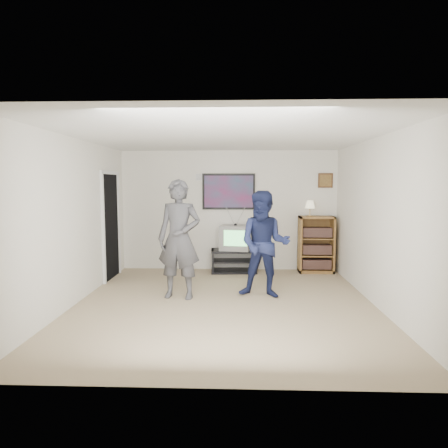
# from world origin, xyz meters

# --- Properties ---
(room_shell) EXTENTS (4.51, 5.00, 2.51)m
(room_shell) POSITION_xyz_m (0.00, 0.35, 1.25)
(room_shell) COLOR #907F5B
(room_shell) RESTS_ON ground
(media_stand) EXTENTS (0.96, 0.57, 0.46)m
(media_stand) POSITION_xyz_m (0.11, 2.23, 0.23)
(media_stand) COLOR black
(media_stand) RESTS_ON room_shell
(crt_television) EXTENTS (0.67, 0.59, 0.50)m
(crt_television) POSITION_xyz_m (0.15, 2.23, 0.72)
(crt_television) COLOR gray
(crt_television) RESTS_ON media_stand
(bookshelf) EXTENTS (0.70, 0.40, 1.15)m
(bookshelf) POSITION_xyz_m (1.80, 2.28, 0.58)
(bookshelf) COLOR brown
(bookshelf) RESTS_ON room_shell
(table_lamp) EXTENTS (0.20, 0.20, 0.32)m
(table_lamp) POSITION_xyz_m (1.66, 2.26, 1.31)
(table_lamp) COLOR beige
(table_lamp) RESTS_ON bookshelf
(person_tall) EXTENTS (0.75, 0.55, 1.89)m
(person_tall) POSITION_xyz_m (-0.73, 0.34, 0.94)
(person_tall) COLOR #403F43
(person_tall) RESTS_ON room_shell
(person_short) EXTENTS (0.94, 0.80, 1.71)m
(person_short) POSITION_xyz_m (0.62, 0.43, 0.85)
(person_short) COLOR #192046
(person_short) RESTS_ON room_shell
(controller_left) EXTENTS (0.05, 0.11, 0.03)m
(controller_left) POSITION_xyz_m (-0.68, 0.53, 1.20)
(controller_left) COLOR white
(controller_left) RESTS_ON person_tall
(controller_right) EXTENTS (0.04, 0.13, 0.04)m
(controller_right) POSITION_xyz_m (0.62, 0.67, 1.03)
(controller_right) COLOR white
(controller_right) RESTS_ON person_short
(poster) EXTENTS (1.10, 0.03, 0.75)m
(poster) POSITION_xyz_m (0.00, 2.48, 1.65)
(poster) COLOR black
(poster) RESTS_ON room_shell
(air_vent) EXTENTS (0.28, 0.02, 0.14)m
(air_vent) POSITION_xyz_m (-0.55, 2.48, 1.95)
(air_vent) COLOR white
(air_vent) RESTS_ON room_shell
(small_picture) EXTENTS (0.30, 0.03, 0.30)m
(small_picture) POSITION_xyz_m (2.00, 2.48, 1.88)
(small_picture) COLOR #452D16
(small_picture) RESTS_ON room_shell
(doorway) EXTENTS (0.03, 0.85, 2.00)m
(doorway) POSITION_xyz_m (-2.23, 1.60, 1.00)
(doorway) COLOR black
(doorway) RESTS_ON room_shell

